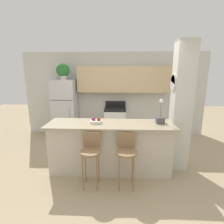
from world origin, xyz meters
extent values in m
plane|color=tan|center=(0.00, 0.00, 0.00)|extent=(14.00, 14.00, 0.00)
cube|color=silver|center=(0.00, 2.21, 1.27)|extent=(5.60, 0.06, 2.55)
cube|color=tan|center=(0.29, 2.02, 1.75)|extent=(2.73, 0.32, 0.75)
cube|color=silver|center=(0.04, 2.04, 1.66)|extent=(0.64, 0.28, 0.12)
cube|color=silver|center=(1.39, 0.18, 1.27)|extent=(0.36, 0.32, 2.55)
cylinder|color=silver|center=(1.20, 0.18, 1.77)|extent=(0.02, 0.32, 0.32)
cylinder|color=white|center=(1.19, 0.18, 1.77)|extent=(0.01, 0.28, 0.28)
cube|color=beige|center=(0.00, 0.00, 0.48)|extent=(2.33, 0.60, 0.96)
cube|color=tan|center=(0.00, 0.00, 0.98)|extent=(2.45, 0.72, 0.03)
cube|color=silver|center=(-1.46, 1.84, 0.59)|extent=(0.67, 0.62, 1.19)
cube|color=silver|center=(-1.46, 1.84, 1.47)|extent=(0.67, 0.62, 0.56)
cube|color=#333333|center=(-1.46, 1.52, 1.19)|extent=(0.64, 0.01, 0.01)
cylinder|color=#B2B2B7|center=(-1.25, 1.51, 0.65)|extent=(0.02, 0.02, 0.65)
cube|color=white|center=(0.04, 1.86, 0.43)|extent=(0.63, 0.59, 0.85)
cube|color=black|center=(0.04, 1.86, 0.88)|extent=(0.63, 0.59, 0.06)
cube|color=black|center=(0.04, 2.14, 0.99)|extent=(0.63, 0.04, 0.16)
cube|color=black|center=(0.04, 1.56, 0.47)|extent=(0.38, 0.01, 0.27)
cylinder|color=olive|center=(-0.30, -0.55, 0.65)|extent=(0.36, 0.36, 0.03)
cube|color=olive|center=(-0.30, -0.39, 0.81)|extent=(0.31, 0.02, 0.28)
cylinder|color=olive|center=(-0.42, -0.67, 0.32)|extent=(0.02, 0.02, 0.64)
cylinder|color=olive|center=(-0.19, -0.67, 0.32)|extent=(0.02, 0.02, 0.64)
cylinder|color=olive|center=(-0.42, -0.43, 0.32)|extent=(0.02, 0.02, 0.64)
cylinder|color=olive|center=(-0.19, -0.43, 0.32)|extent=(0.02, 0.02, 0.64)
cylinder|color=olive|center=(0.30, -0.55, 0.65)|extent=(0.36, 0.36, 0.03)
cube|color=olive|center=(0.30, -0.39, 0.81)|extent=(0.31, 0.02, 0.28)
cylinder|color=olive|center=(0.19, -0.67, 0.32)|extent=(0.02, 0.02, 0.64)
cylinder|color=olive|center=(0.42, -0.67, 0.32)|extent=(0.02, 0.02, 0.64)
cylinder|color=olive|center=(0.19, -0.43, 0.32)|extent=(0.02, 0.02, 0.64)
cylinder|color=olive|center=(0.42, -0.43, 0.32)|extent=(0.02, 0.02, 0.64)
cylinder|color=silver|center=(-1.46, 1.84, 1.81)|extent=(0.19, 0.19, 0.13)
sphere|color=#286B2D|center=(-1.46, 1.84, 2.01)|extent=(0.38, 0.38, 0.38)
cube|color=#4C4C51|center=(0.97, 0.07, 1.05)|extent=(0.16, 0.16, 0.12)
cylinder|color=#386633|center=(0.97, 0.07, 1.26)|extent=(0.01, 0.01, 0.30)
sphere|color=white|center=(0.97, 0.07, 1.43)|extent=(0.07, 0.07, 0.07)
cylinder|color=silver|center=(-0.28, 0.01, 1.02)|extent=(0.24, 0.24, 0.05)
sphere|color=red|center=(-0.22, 0.01, 1.07)|extent=(0.07, 0.07, 0.07)
sphere|color=#7A2D56|center=(-0.33, 0.03, 1.07)|extent=(0.08, 0.08, 0.08)
camera|label=1|loc=(0.19, -3.25, 1.98)|focal=28.00mm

